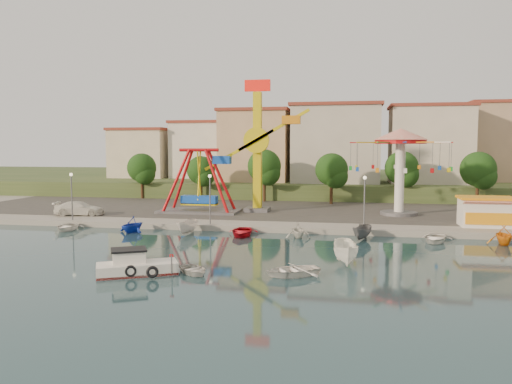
% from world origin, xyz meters
% --- Properties ---
extents(ground, '(200.00, 200.00, 0.00)m').
position_xyz_m(ground, '(0.00, 0.00, 0.00)').
color(ground, '#16353C').
rests_on(ground, ground).
extents(quay_deck, '(200.00, 100.00, 0.60)m').
position_xyz_m(quay_deck, '(0.00, 62.00, 0.30)').
color(quay_deck, '#9E998E').
rests_on(quay_deck, ground).
extents(asphalt_pad, '(90.00, 28.00, 0.01)m').
position_xyz_m(asphalt_pad, '(0.00, 30.00, 0.60)').
color(asphalt_pad, '#4C4944').
rests_on(asphalt_pad, quay_deck).
extents(hill_terrace, '(200.00, 60.00, 3.00)m').
position_xyz_m(hill_terrace, '(0.00, 67.00, 1.50)').
color(hill_terrace, '#384C26').
rests_on(hill_terrace, ground).
extents(pirate_ship_ride, '(10.00, 5.00, 8.00)m').
position_xyz_m(pirate_ship_ride, '(-11.93, 22.00, 4.39)').
color(pirate_ship_ride, '#59595E').
rests_on(pirate_ship_ride, quay_deck).
extents(kamikaze_tower, '(8.89, 3.10, 16.50)m').
position_xyz_m(kamikaze_tower, '(-4.47, 23.97, 8.34)').
color(kamikaze_tower, '#59595E').
rests_on(kamikaze_tower, quay_deck).
extents(wave_swinger, '(11.60, 11.60, 10.40)m').
position_xyz_m(wave_swinger, '(12.41, 23.99, 8.20)').
color(wave_swinger, '#59595E').
rests_on(wave_swinger, quay_deck).
extents(booth_left, '(5.40, 3.78, 3.08)m').
position_xyz_m(booth_left, '(20.32, 16.49, 2.16)').
color(booth_left, white).
rests_on(booth_left, quay_deck).
extents(lamp_post_0, '(0.14, 0.14, 5.00)m').
position_xyz_m(lamp_post_0, '(-24.00, 13.00, 3.10)').
color(lamp_post_0, '#59595E').
rests_on(lamp_post_0, quay_deck).
extents(lamp_post_1, '(0.14, 0.14, 5.00)m').
position_xyz_m(lamp_post_1, '(-8.00, 13.00, 3.10)').
color(lamp_post_1, '#59595E').
rests_on(lamp_post_1, quay_deck).
extents(lamp_post_2, '(0.14, 0.14, 5.00)m').
position_xyz_m(lamp_post_2, '(8.00, 13.00, 3.10)').
color(lamp_post_2, '#59595E').
rests_on(lamp_post_2, quay_deck).
extents(tree_0, '(4.60, 4.60, 7.19)m').
position_xyz_m(tree_0, '(-26.00, 36.98, 5.47)').
color(tree_0, '#382314').
rests_on(tree_0, quay_deck).
extents(tree_1, '(4.35, 4.35, 6.80)m').
position_xyz_m(tree_1, '(-16.00, 36.24, 5.20)').
color(tree_1, '#382314').
rests_on(tree_1, quay_deck).
extents(tree_2, '(5.02, 5.02, 7.85)m').
position_xyz_m(tree_2, '(-6.00, 35.81, 5.92)').
color(tree_2, '#382314').
rests_on(tree_2, quay_deck).
extents(tree_3, '(4.68, 4.68, 7.32)m').
position_xyz_m(tree_3, '(4.00, 34.36, 5.55)').
color(tree_3, '#382314').
rests_on(tree_3, quay_deck).
extents(tree_4, '(4.86, 4.86, 7.60)m').
position_xyz_m(tree_4, '(14.00, 37.35, 5.75)').
color(tree_4, '#382314').
rests_on(tree_4, quay_deck).
extents(tree_5, '(4.83, 4.83, 7.54)m').
position_xyz_m(tree_5, '(24.00, 35.54, 5.71)').
color(tree_5, '#382314').
rests_on(tree_5, quay_deck).
extents(building_0, '(9.26, 9.53, 11.87)m').
position_xyz_m(building_0, '(-33.37, 46.06, 8.93)').
color(building_0, beige).
rests_on(building_0, hill_terrace).
extents(building_1, '(12.33, 9.01, 8.63)m').
position_xyz_m(building_1, '(-21.33, 51.38, 7.32)').
color(building_1, silver).
rests_on(building_1, hill_terrace).
extents(building_2, '(11.95, 9.28, 11.23)m').
position_xyz_m(building_2, '(-8.19, 51.96, 8.62)').
color(building_2, tan).
rests_on(building_2, hill_terrace).
extents(building_3, '(12.59, 10.50, 9.20)m').
position_xyz_m(building_3, '(5.60, 48.80, 7.60)').
color(building_3, beige).
rests_on(building_3, hill_terrace).
extents(building_4, '(10.75, 9.23, 9.24)m').
position_xyz_m(building_4, '(19.07, 52.20, 7.62)').
color(building_4, beige).
rests_on(building_4, hill_terrace).
extents(building_5, '(12.77, 10.96, 11.21)m').
position_xyz_m(building_5, '(32.37, 50.33, 8.61)').
color(building_5, tan).
rests_on(building_5, hill_terrace).
extents(cabin_motorboat, '(5.74, 4.31, 1.90)m').
position_xyz_m(cabin_motorboat, '(-7.94, -6.13, 0.51)').
color(cabin_motorboat, white).
rests_on(cabin_motorboat, ground).
extents(rowboat_a, '(3.75, 3.76, 0.64)m').
position_xyz_m(rowboat_a, '(-4.04, -5.35, 0.32)').
color(rowboat_a, silver).
rests_on(rowboat_a, ground).
extents(rowboat_b, '(4.71, 4.31, 0.80)m').
position_xyz_m(rowboat_b, '(2.71, -4.63, 0.40)').
color(rowboat_b, white).
rests_on(rowboat_b, ground).
extents(skiff, '(2.17, 4.87, 1.83)m').
position_xyz_m(skiff, '(6.30, -0.67, 0.92)').
color(skiff, white).
rests_on(skiff, ground).
extents(van, '(6.10, 3.50, 1.66)m').
position_xyz_m(van, '(-25.29, 16.70, 1.43)').
color(van, silver).
rests_on(van, quay_deck).
extents(moored_boat_0, '(3.23, 4.15, 0.79)m').
position_xyz_m(moored_boat_0, '(-22.75, 9.80, 0.39)').
color(moored_boat_0, white).
rests_on(moored_boat_0, ground).
extents(moored_boat_1, '(3.54, 3.82, 1.66)m').
position_xyz_m(moored_boat_1, '(-15.41, 9.80, 0.83)').
color(moored_boat_1, '#132FAE').
rests_on(moored_boat_1, ground).
extents(moored_boat_2, '(1.79, 3.92, 1.47)m').
position_xyz_m(moored_boat_2, '(-9.47, 9.80, 0.73)').
color(moored_boat_2, silver).
rests_on(moored_boat_2, ground).
extents(moored_boat_3, '(3.30, 4.43, 0.88)m').
position_xyz_m(moored_boat_3, '(-3.88, 9.80, 0.44)').
color(moored_boat_3, red).
rests_on(moored_boat_3, ground).
extents(moored_boat_4, '(3.13, 3.38, 1.47)m').
position_xyz_m(moored_boat_4, '(1.67, 9.80, 0.73)').
color(moored_boat_4, silver).
rests_on(moored_boat_4, ground).
extents(moored_boat_5, '(2.44, 3.96, 1.43)m').
position_xyz_m(moored_boat_5, '(7.77, 9.80, 0.72)').
color(moored_boat_5, '#5B5C60').
rests_on(moored_boat_5, ground).
extents(moored_boat_6, '(3.89, 4.62, 0.82)m').
position_xyz_m(moored_boat_6, '(14.31, 9.80, 0.41)').
color(moored_boat_6, white).
rests_on(moored_boat_6, ground).
extents(moored_boat_7, '(3.21, 3.60, 1.72)m').
position_xyz_m(moored_boat_7, '(20.19, 9.80, 0.86)').
color(moored_boat_7, orange).
rests_on(moored_boat_7, ground).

